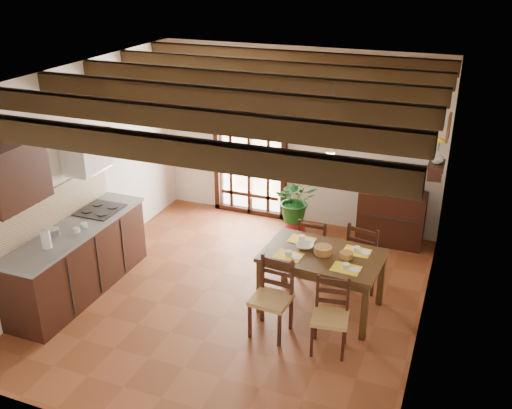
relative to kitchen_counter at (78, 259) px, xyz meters
The scene contains 25 objects.
ground_plane 2.10m from the kitchen_counter, 17.06° to the left, with size 5.00×5.00×0.00m, color brown.
room_shell 2.45m from the kitchen_counter, 17.06° to the left, with size 4.52×5.02×2.81m.
ceiling_beams 3.02m from the kitchen_counter, 17.06° to the left, with size 4.50×4.34×0.20m.
french_door 3.33m from the kitchen_counter, 69.23° to the left, with size 1.26×0.11×2.32m.
kitchen_counter is the anchor object (origin of this frame).
upper_cabinet 1.55m from the kitchen_counter, 99.72° to the right, with size 0.35×0.80×0.70m, color black.
range_hood 1.38m from the kitchen_counter, 99.79° to the left, with size 0.38×0.60×0.54m.
counter_items 0.49m from the kitchen_counter, 89.91° to the left, with size 0.50×1.43×0.25m.
dining_table 3.11m from the kitchen_counter, 13.90° to the left, with size 1.47×1.00×0.77m.
chair_near_left 2.62m from the kitchen_counter, ahead, with size 0.45×0.43×0.92m.
chair_near_right 3.32m from the kitchen_counter, ahead, with size 0.44×0.42×0.85m.
chair_far_left 3.10m from the kitchen_counter, 28.79° to the left, with size 0.41×0.39×0.87m.
chair_far_right 3.71m from the kitchen_counter, 22.90° to the left, with size 0.51×0.49×0.94m.
table_setting 3.12m from the kitchen_counter, 13.90° to the left, with size 1.03×0.68×0.10m.
table_bowl 2.90m from the kitchen_counter, 16.38° to the left, with size 0.22×0.22×0.05m, color white.
sideboard 4.52m from the kitchen_counter, 38.70° to the left, with size 0.97×0.44×0.82m, color black.
crt_tv 4.55m from the kitchen_counter, 38.64° to the left, with size 0.45×0.41×0.38m.
fuse_box 4.80m from the kitchen_counter, 41.72° to the left, with size 0.25×0.03×0.32m, color white.
plant_pot 3.39m from the kitchen_counter, 52.00° to the left, with size 0.35×0.35×0.21m, color maroon.
potted_plant 3.37m from the kitchen_counter, 52.00° to the left, with size 1.67×1.44×1.87m, color #144C19.
wall_shelf 4.76m from the kitchen_counter, 28.25° to the left, with size 0.20×0.42×0.20m.
shelf_vase 4.80m from the kitchen_counter, 28.25° to the left, with size 0.15×0.15×0.15m, color #B2BFB2.
shelf_flowers 4.85m from the kitchen_counter, 28.25° to the left, with size 0.14×0.14×0.36m.
framed_picture 4.98m from the kitchen_counter, 27.77° to the left, with size 0.03×0.32×0.32m.
pendant_lamp 3.52m from the kitchen_counter, 15.68° to the left, with size 0.36×0.36×0.84m.
Camera 1 is at (2.47, -5.71, 4.08)m, focal length 40.00 mm.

